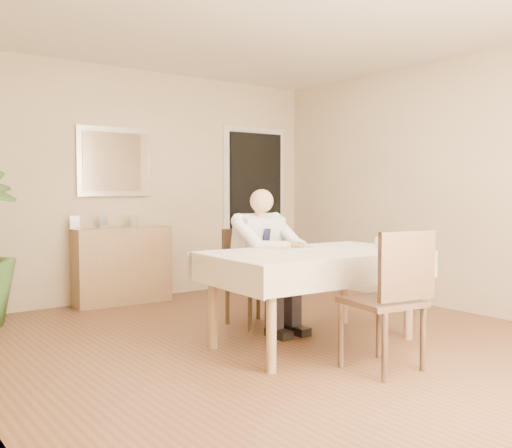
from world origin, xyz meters
TOP-DOWN VIEW (x-y plane):
  - room at (0.00, 0.00)m, footprint 5.00×5.02m
  - doorway at (1.55, 2.46)m, footprint 0.96×0.07m
  - mirror at (-0.37, 2.47)m, footprint 0.86×0.04m
  - dining_table at (0.19, -0.17)m, footprint 1.76×1.10m
  - chair_far at (0.19, 0.71)m, footprint 0.46×0.46m
  - chair_near at (0.13, -1.02)m, footprint 0.52×0.52m
  - seated_man at (0.19, 0.42)m, footprint 0.48×0.72m
  - plate at (0.19, 0.03)m, footprint 0.26×0.26m
  - food at (0.19, 0.03)m, footprint 0.14×0.14m
  - knife at (0.23, -0.03)m, footprint 0.01×0.13m
  - fork at (0.15, -0.03)m, footprint 0.01×0.13m
  - coffee_mug at (0.78, -0.36)m, footprint 0.14×0.14m
  - sideboard at (-0.37, 2.32)m, footprint 1.05×0.40m
  - photo_frame_left at (-0.86, 2.39)m, footprint 0.10×0.02m
  - photo_frame_center at (-0.55, 2.37)m, footprint 0.10×0.02m
  - photo_frame_right at (-0.21, 2.33)m, footprint 0.10×0.02m

SIDE VIEW (x-z plane):
  - sideboard at x=-0.37m, z-range 0.00..0.83m
  - chair_far at x=0.19m, z-range 0.05..0.93m
  - chair_near at x=0.13m, z-range 0.06..1.03m
  - dining_table at x=0.19m, z-range 0.29..1.04m
  - seated_man at x=0.19m, z-range 0.07..1.31m
  - plate at x=0.19m, z-range 0.75..0.77m
  - knife at x=0.23m, z-range 0.77..0.78m
  - fork at x=0.15m, z-range 0.77..0.78m
  - food at x=0.19m, z-range 0.76..0.81m
  - coffee_mug at x=0.78m, z-range 0.75..0.84m
  - photo_frame_left at x=-0.86m, z-range 0.83..0.97m
  - photo_frame_center at x=-0.55m, z-range 0.83..0.97m
  - photo_frame_right at x=-0.21m, z-range 0.83..0.97m
  - doorway at x=1.55m, z-range -0.05..2.05m
  - room at x=0.00m, z-range 0.00..2.60m
  - mirror at x=-0.37m, z-range 1.17..1.93m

